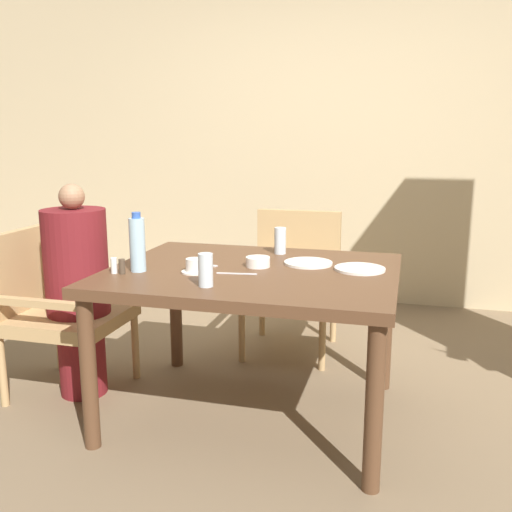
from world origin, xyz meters
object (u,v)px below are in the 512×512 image
(chair_left_side, at_px, (55,304))
(bowl_small, at_px, (258,262))
(chair_far_side, at_px, (293,275))
(plate_main_right, at_px, (360,269))
(diner_in_left_chair, at_px, (78,289))
(teacup_with_saucer, at_px, (195,267))
(water_bottle, at_px, (137,244))
(plate_main_left, at_px, (308,263))
(glass_tall_mid, at_px, (206,270))
(glass_tall_near, at_px, (280,241))

(chair_left_side, distance_m, bowl_small, 1.12)
(chair_far_side, distance_m, plate_main_right, 1.00)
(diner_in_left_chair, relative_size, bowl_small, 9.68)
(chair_left_side, xyz_separation_m, teacup_with_saucer, (0.84, -0.14, 0.28))
(chair_far_side, distance_m, water_bottle, 1.29)
(plate_main_left, bearing_deg, chair_left_side, -172.79)
(glass_tall_mid, bearing_deg, chair_far_side, 85.43)
(plate_main_left, distance_m, glass_tall_mid, 0.62)
(bowl_small, bearing_deg, chair_left_side, -177.46)
(plate_main_right, bearing_deg, bowl_small, -173.14)
(chair_left_side, bearing_deg, water_bottle, -17.25)
(plate_main_left, height_order, plate_main_right, same)
(diner_in_left_chair, relative_size, glass_tall_mid, 8.02)
(diner_in_left_chair, distance_m, plate_main_right, 1.43)
(teacup_with_saucer, relative_size, water_bottle, 0.45)
(glass_tall_mid, bearing_deg, chair_left_side, 160.04)
(teacup_with_saucer, relative_size, glass_tall_near, 0.88)
(water_bottle, bearing_deg, diner_in_left_chair, 157.71)
(chair_far_side, bearing_deg, glass_tall_near, -85.54)
(chair_left_side, bearing_deg, bowl_small, 2.54)
(plate_main_left, bearing_deg, water_bottle, -154.53)
(bowl_small, relative_size, glass_tall_mid, 0.83)
(diner_in_left_chair, height_order, plate_main_left, diner_in_left_chair)
(chair_far_side, xyz_separation_m, water_bottle, (-0.49, -1.12, 0.38))
(plate_main_right, xyz_separation_m, teacup_with_saucer, (-0.71, -0.25, 0.02))
(glass_tall_near, bearing_deg, teacup_with_saucer, -118.56)
(diner_in_left_chair, height_order, water_bottle, diner_in_left_chair)
(plate_main_right, bearing_deg, glass_tall_near, 148.66)
(chair_far_side, xyz_separation_m, glass_tall_near, (0.04, -0.57, 0.32))
(plate_main_left, distance_m, bowl_small, 0.25)
(chair_left_side, relative_size, water_bottle, 3.19)
(diner_in_left_chair, bearing_deg, plate_main_right, 4.23)
(diner_in_left_chair, height_order, plate_main_right, diner_in_left_chair)
(diner_in_left_chair, relative_size, plate_main_left, 4.76)
(plate_main_left, bearing_deg, bowl_small, -152.03)
(teacup_with_saucer, bearing_deg, glass_tall_mid, -58.22)
(chair_left_side, relative_size, plate_main_right, 3.72)
(chair_far_side, bearing_deg, water_bottle, -113.68)
(diner_in_left_chair, relative_size, water_bottle, 4.08)
(bowl_small, height_order, water_bottle, water_bottle)
(glass_tall_near, bearing_deg, water_bottle, -134.35)
(diner_in_left_chair, xyz_separation_m, glass_tall_mid, (0.83, -0.35, 0.23))
(diner_in_left_chair, distance_m, glass_tall_mid, 0.93)
(diner_in_left_chair, height_order, glass_tall_mid, diner_in_left_chair)
(water_bottle, bearing_deg, plate_main_right, 16.28)
(diner_in_left_chair, bearing_deg, water_bottle, -22.29)
(diner_in_left_chair, height_order, chair_far_side, diner_in_left_chair)
(diner_in_left_chair, xyz_separation_m, water_bottle, (0.44, -0.18, 0.29))
(chair_left_side, bearing_deg, plate_main_right, 3.85)
(bowl_small, distance_m, glass_tall_near, 0.33)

